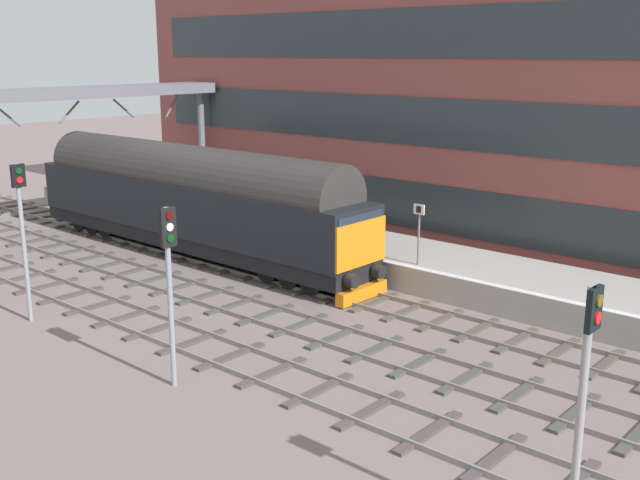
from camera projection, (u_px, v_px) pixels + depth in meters
ground_plane at (316, 288)px, 27.74m from camera, size 140.00×140.00×0.00m
track_main at (316, 287)px, 27.72m from camera, size 2.50×60.00×0.15m
track_adjacent_west at (249, 309)px, 25.29m from camera, size 2.50×60.00×0.15m
track_adjacent_far_west at (175, 335)px, 23.02m from camera, size 2.50×60.00×0.15m
station_platform at (376, 256)px, 30.24m from camera, size 4.00×44.00×1.01m
station_building at (458, 81)px, 32.87m from camera, size 4.87×35.92×14.36m
diesel_locomotive at (189, 197)px, 31.68m from camera, size 2.74×18.71×4.68m
signal_post_near at (583, 399)px, 12.11m from camera, size 0.44×0.22×4.90m
signal_post_mid at (170, 274)px, 18.92m from camera, size 0.44×0.22×4.72m
signal_post_far at (22, 226)px, 23.62m from camera, size 0.44×0.22×5.07m
platform_number_sign at (419, 225)px, 26.78m from camera, size 0.10×0.44×2.19m
waiting_passenger at (372, 222)px, 29.31m from camera, size 0.46×0.46×1.64m
overhead_footbridge at (68, 100)px, 34.31m from camera, size 15.76×2.00×6.84m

